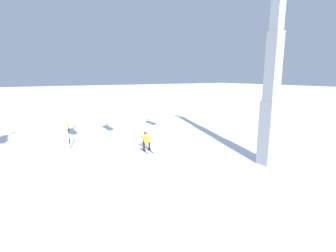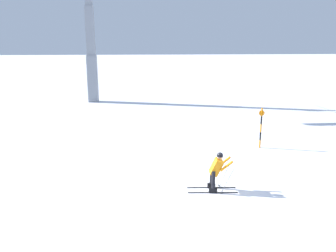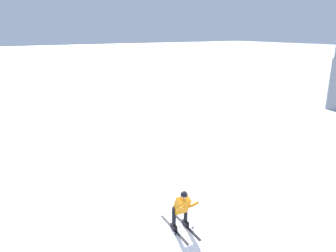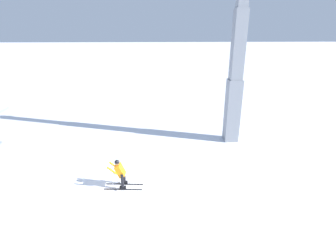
{
  "view_description": "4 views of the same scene",
  "coord_description": "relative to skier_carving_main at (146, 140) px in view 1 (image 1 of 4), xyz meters",
  "views": [
    {
      "loc": [
        7.77,
        15.98,
        5.48
      ],
      "look_at": [
        -0.5,
        2.31,
        2.26
      ],
      "focal_mm": 26.83,
      "sensor_mm": 36.0,
      "label": 1
    },
    {
      "loc": [
        -11.32,
        2.44,
        5.13
      ],
      "look_at": [
        0.2,
        1.41,
        2.3
      ],
      "focal_mm": 36.97,
      "sensor_mm": 36.0,
      "label": 2
    },
    {
      "loc": [
        -5.17,
        -7.31,
        6.06
      ],
      "look_at": [
        0.6,
        1.71,
        2.81
      ],
      "focal_mm": 33.9,
      "sensor_mm": 36.0,
      "label": 3
    },
    {
      "loc": [
        10.4,
        1.43,
        6.96
      ],
      "look_at": [
        -0.33,
        1.94,
        2.92
      ],
      "focal_mm": 28.08,
      "sensor_mm": 36.0,
      "label": 4
    }
  ],
  "objects": [
    {
      "name": "lift_tower_near",
      "position": [
        -5.17,
        6.53,
        4.36
      ],
      "size": [
        0.85,
        2.3,
        12.53
      ],
      "color": "gray",
      "rests_on": "ground_plane"
    },
    {
      "name": "ground_plane",
      "position": [
        0.15,
        0.25,
        -0.79
      ],
      "size": [
        260.0,
        260.0,
        0.0
      ],
      "primitive_type": "plane",
      "color": "white"
    },
    {
      "name": "trail_marker_pole",
      "position": [
        4.79,
        -3.31,
        0.3
      ],
      "size": [
        0.07,
        0.28,
        2.01
      ],
      "color": "orange",
      "rests_on": "ground_plane"
    },
    {
      "name": "skier_carving_main",
      "position": [
        0.0,
        0.0,
        0.0
      ],
      "size": [
        0.73,
        1.78,
        1.51
      ],
      "color": "black",
      "rests_on": "ground_plane"
    }
  ]
}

